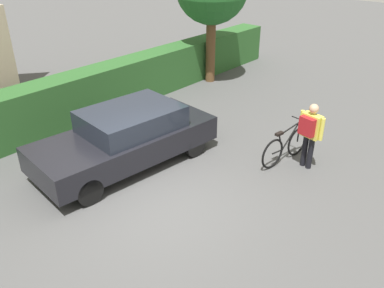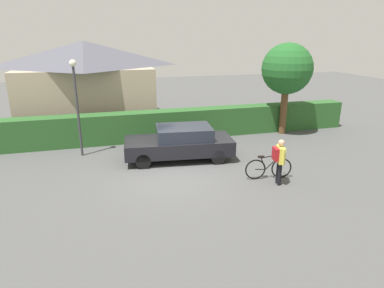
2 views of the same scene
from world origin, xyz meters
name	(u,v)px [view 1 (image 1 of 2)]	position (x,y,z in m)	size (l,w,h in m)	color
ground_plane	(159,203)	(0.00, 0.00, 0.00)	(60.00, 60.00, 0.00)	#4A4A4A
hedge_row	(33,112)	(0.00, 4.74, 0.71)	(20.85, 0.90, 1.41)	#295625
parked_car_near	(127,137)	(0.69, 1.72, 0.72)	(4.53, 2.28, 1.39)	black
bicycle	(285,146)	(3.26, -1.07, 0.41)	(1.70, 0.50, 0.99)	black
person_rider	(310,130)	(3.35, -1.58, 0.97)	(0.41, 0.64, 1.61)	black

